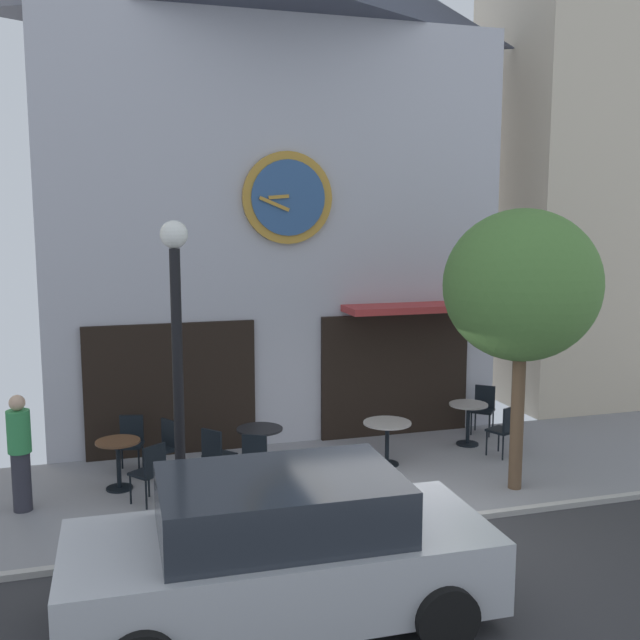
% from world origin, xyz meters
% --- Properties ---
extents(ground_plane, '(27.87, 10.29, 0.13)m').
position_xyz_m(ground_plane, '(0.00, -1.04, -0.02)').
color(ground_plane, gray).
extents(clock_building, '(8.32, 4.28, 9.93)m').
position_xyz_m(clock_building, '(-0.50, 5.53, 5.16)').
color(clock_building, '#B2B2BC').
rests_on(clock_building, ground_plane).
extents(street_lamp, '(0.36, 0.36, 4.07)m').
position_xyz_m(street_lamp, '(-2.76, 0.98, 2.07)').
color(street_lamp, black).
rests_on(street_lamp, ground_plane).
extents(street_tree, '(2.36, 2.13, 4.23)m').
position_xyz_m(street_tree, '(2.26, 0.90, 3.09)').
color(street_tree, brown).
rests_on(street_tree, ground_plane).
extents(cafe_table_center, '(0.67, 0.67, 0.76)m').
position_xyz_m(cafe_table_center, '(-3.53, 2.57, 0.52)').
color(cafe_table_center, black).
rests_on(cafe_table_center, ground_plane).
extents(cafe_table_leftmost, '(0.74, 0.74, 0.74)m').
position_xyz_m(cafe_table_leftmost, '(-1.32, 2.69, 0.53)').
color(cafe_table_leftmost, black).
rests_on(cafe_table_leftmost, ground_plane).
extents(cafe_table_near_door, '(0.80, 0.80, 0.74)m').
position_xyz_m(cafe_table_near_door, '(0.78, 2.44, 0.55)').
color(cafe_table_near_door, black).
rests_on(cafe_table_near_door, ground_plane).
extents(cafe_table_center_right, '(0.69, 0.69, 0.76)m').
position_xyz_m(cafe_table_center_right, '(2.59, 3.04, 0.53)').
color(cafe_table_center_right, black).
rests_on(cafe_table_center_right, ground_plane).
extents(cafe_chair_under_awning, '(0.55, 0.55, 0.90)m').
position_xyz_m(cafe_chair_under_awning, '(-2.81, 2.95, 0.53)').
color(cafe_chair_under_awning, black).
rests_on(cafe_chair_under_awning, ground_plane).
extents(cafe_chair_right_end, '(0.49, 0.49, 0.90)m').
position_xyz_m(cafe_chair_right_end, '(-3.31, 3.38, 0.53)').
color(cafe_chair_right_end, black).
rests_on(cafe_chair_right_end, ground_plane).
extents(cafe_chair_left_end, '(0.54, 0.54, 0.90)m').
position_xyz_m(cafe_chair_left_end, '(-1.54, 1.92, 0.53)').
color(cafe_chair_left_end, black).
rests_on(cafe_chair_left_end, ground_plane).
extents(cafe_chair_curbside, '(0.53, 0.53, 0.90)m').
position_xyz_m(cafe_chair_curbside, '(2.87, 2.24, 0.53)').
color(cafe_chair_curbside, black).
rests_on(cafe_chair_curbside, ground_plane).
extents(cafe_chair_corner, '(0.56, 0.56, 0.90)m').
position_xyz_m(cafe_chair_corner, '(-3.10, 1.82, 0.53)').
color(cafe_chair_corner, black).
rests_on(cafe_chair_corner, ground_plane).
extents(cafe_chair_facing_street, '(0.56, 0.56, 0.90)m').
position_xyz_m(cafe_chair_facing_street, '(-2.09, 2.33, 0.53)').
color(cafe_chair_facing_street, black).
rests_on(cafe_chair_facing_street, ground_plane).
extents(cafe_chair_outer, '(0.56, 0.56, 0.90)m').
position_xyz_m(cafe_chair_outer, '(3.22, 3.63, 0.53)').
color(cafe_chair_outer, black).
rests_on(cafe_chair_outer, ground_plane).
extents(pedestrian_green, '(0.43, 0.43, 1.67)m').
position_xyz_m(pedestrian_green, '(-4.86, 2.12, 0.86)').
color(pedestrian_green, '#2D2D38').
rests_on(pedestrian_green, ground_plane).
extents(parked_car_silver, '(4.34, 2.09, 1.55)m').
position_xyz_m(parked_car_silver, '(-2.04, -1.72, 0.76)').
color(parked_car_silver, '#B7BABF').
rests_on(parked_car_silver, ground_plane).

